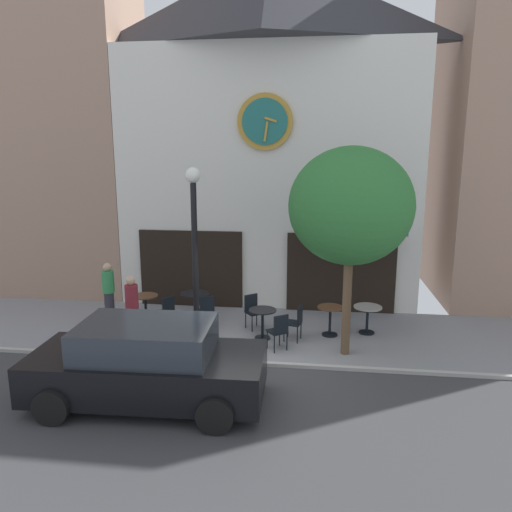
% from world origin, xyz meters
% --- Properties ---
extents(ground_plane, '(28.13, 9.49, 0.13)m').
position_xyz_m(ground_plane, '(0.00, -0.69, -0.02)').
color(ground_plane, gray).
extents(clock_building, '(8.88, 3.37, 10.04)m').
position_xyz_m(clock_building, '(-0.27, 5.10, 5.22)').
color(clock_building, silver).
rests_on(clock_building, ground_plane).
extents(neighbor_building_left, '(6.31, 3.25, 14.68)m').
position_xyz_m(neighbor_building_left, '(-7.89, 5.66, 7.34)').
color(neighbor_building_left, '#9E7A66').
rests_on(neighbor_building_left, ground_plane).
extents(street_lamp, '(0.36, 0.36, 4.25)m').
position_xyz_m(street_lamp, '(-1.61, 1.10, 2.16)').
color(street_lamp, black).
rests_on(street_lamp, ground_plane).
extents(street_tree, '(2.73, 2.46, 4.73)m').
position_xyz_m(street_tree, '(1.95, 0.91, 3.42)').
color(street_tree, brown).
rests_on(street_tree, ground_plane).
extents(cafe_table_center_left, '(0.70, 0.70, 0.77)m').
position_xyz_m(cafe_table_center_left, '(-3.36, 2.37, 0.54)').
color(cafe_table_center_left, black).
rests_on(cafe_table_center_left, ground_plane).
extents(cafe_table_center, '(0.78, 0.78, 0.76)m').
position_xyz_m(cafe_table_center, '(-2.09, 2.81, 0.56)').
color(cafe_table_center, black).
rests_on(cafe_table_center, ground_plane).
extents(cafe_table_center_right, '(0.69, 0.69, 0.76)m').
position_xyz_m(cafe_table_center_right, '(-0.06, 1.58, 0.53)').
color(cafe_table_center_right, black).
rests_on(cafe_table_center_right, ground_plane).
extents(cafe_table_near_curb, '(0.66, 0.66, 0.76)m').
position_xyz_m(cafe_table_near_curb, '(1.62, 2.03, 0.52)').
color(cafe_table_near_curb, black).
rests_on(cafe_table_near_curb, ground_plane).
extents(cafe_table_near_door, '(0.72, 0.72, 0.72)m').
position_xyz_m(cafe_table_near_door, '(2.57, 2.30, 0.51)').
color(cafe_table_near_door, black).
rests_on(cafe_table_near_door, ground_plane).
extents(cafe_chair_outer, '(0.56, 0.56, 0.90)m').
position_xyz_m(cafe_chair_outer, '(-0.40, 2.31, 0.53)').
color(cafe_chair_outer, black).
rests_on(cafe_chair_outer, ground_plane).
extents(cafe_chair_left_end, '(0.56, 0.56, 0.90)m').
position_xyz_m(cafe_chair_left_end, '(0.41, 0.88, 0.53)').
color(cafe_chair_left_end, black).
rests_on(cafe_chair_left_end, ground_plane).
extents(cafe_chair_corner, '(0.56, 0.56, 0.90)m').
position_xyz_m(cafe_chair_corner, '(-2.63, 1.91, 0.53)').
color(cafe_chair_corner, black).
rests_on(cafe_chair_corner, ground_plane).
extents(cafe_chair_mid_row, '(0.48, 0.48, 0.90)m').
position_xyz_m(cafe_chair_mid_row, '(0.77, 1.56, 0.53)').
color(cafe_chair_mid_row, black).
rests_on(cafe_chair_mid_row, ground_plane).
extents(cafe_chair_by_entrance, '(0.52, 0.52, 0.90)m').
position_xyz_m(cafe_chair_by_entrance, '(-1.61, 2.15, 0.53)').
color(cafe_chair_by_entrance, black).
rests_on(cafe_chair_by_entrance, ground_plane).
extents(pedestrian_maroon, '(0.43, 0.43, 1.67)m').
position_xyz_m(pedestrian_maroon, '(-3.18, 0.98, 0.86)').
color(pedestrian_maroon, '#2D2D38').
rests_on(pedestrian_maroon, ground_plane).
extents(pedestrian_green, '(0.41, 0.41, 1.67)m').
position_xyz_m(pedestrian_green, '(-4.34, 2.24, 0.86)').
color(pedestrian_green, '#2D2D38').
rests_on(pedestrian_green, ground_plane).
extents(parked_car_black, '(4.35, 2.13, 1.55)m').
position_xyz_m(parked_car_black, '(-1.81, -1.82, 0.76)').
color(parked_car_black, black).
rests_on(parked_car_black, ground_plane).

